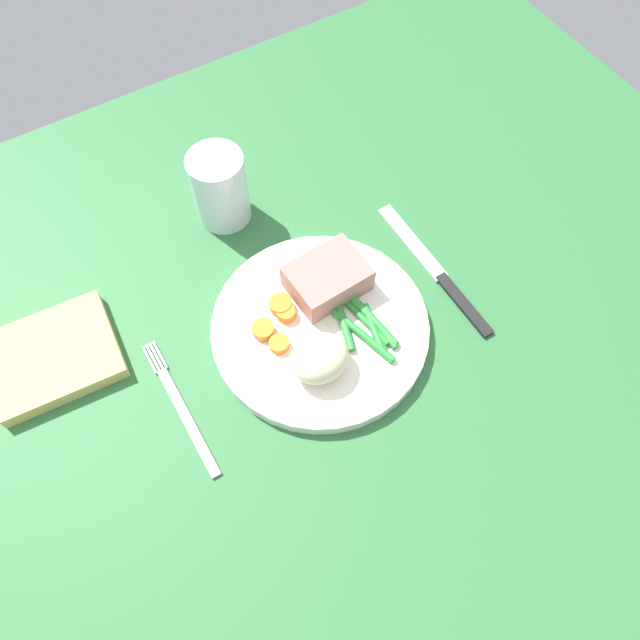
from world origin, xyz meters
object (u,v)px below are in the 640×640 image
at_px(dinner_plate, 320,328).
at_px(knife, 436,271).
at_px(meat_portion, 327,278).
at_px(fork, 181,407).
at_px(water_glass, 221,192).
at_px(napkin, 54,356).

xyz_separation_m(dinner_plate, knife, (0.15, -0.00, -0.01)).
relative_size(meat_portion, knife, 0.40).
xyz_separation_m(fork, water_glass, (0.15, 0.20, 0.04)).
bearing_deg(water_glass, dinner_plate, -85.65).
xyz_separation_m(knife, napkin, (-0.41, 0.12, 0.01)).
bearing_deg(water_glass, napkin, -161.08).
xyz_separation_m(meat_portion, knife, (0.12, -0.04, -0.03)).
height_order(meat_portion, knife, meat_portion).
relative_size(dinner_plate, knife, 1.14).
bearing_deg(meat_portion, napkin, 164.77).
height_order(dinner_plate, fork, dinner_plate).
distance_m(dinner_plate, fork, 0.17).
distance_m(meat_portion, knife, 0.13).
bearing_deg(meat_portion, dinner_plate, -130.60).
relative_size(water_glass, napkin, 0.72).
relative_size(fork, knife, 0.81).
height_order(fork, water_glass, water_glass).
height_order(meat_portion, fork, meat_portion).
xyz_separation_m(dinner_plate, fork, (-0.17, -0.00, -0.01)).
height_order(dinner_plate, meat_portion, meat_portion).
bearing_deg(water_glass, fork, -127.05).
xyz_separation_m(dinner_plate, napkin, (-0.26, 0.12, 0.00)).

